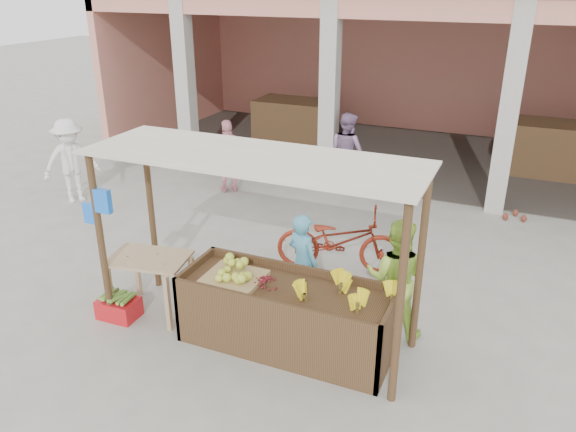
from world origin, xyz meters
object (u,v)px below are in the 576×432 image
at_px(fruit_stall, 286,317).
at_px(side_table, 150,266).
at_px(red_crate, 119,308).
at_px(vendor_green, 396,275).
at_px(motorcycle, 339,239).
at_px(vendor_blue, 303,260).

distance_m(fruit_stall, side_table, 2.00).
relative_size(fruit_stall, red_crate, 4.99).
distance_m(vendor_green, motorcycle, 1.78).
bearing_deg(fruit_stall, motorcycle, 90.79).
bearing_deg(vendor_blue, vendor_green, -157.60).
bearing_deg(vendor_green, motorcycle, -51.27).
xyz_separation_m(fruit_stall, side_table, (-1.98, -0.02, 0.29)).
height_order(fruit_stall, vendor_blue, vendor_blue).
height_order(fruit_stall, vendor_green, vendor_green).
bearing_deg(red_crate, motorcycle, 44.81).
xyz_separation_m(red_crate, motorcycle, (2.29, 2.43, 0.40)).
height_order(side_table, vendor_green, vendor_green).
bearing_deg(vendor_green, vendor_blue, -5.59).
bearing_deg(vendor_green, fruit_stall, 31.99).
bearing_deg(side_table, red_crate, -148.31).
distance_m(fruit_stall, vendor_green, 1.46).
relative_size(red_crate, motorcycle, 0.26).
xyz_separation_m(vendor_blue, vendor_green, (1.27, -0.06, 0.08)).
distance_m(side_table, red_crate, 0.72).
bearing_deg(fruit_stall, vendor_blue, 98.86).
bearing_deg(fruit_stall, red_crate, -172.06).
relative_size(side_table, red_crate, 2.18).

